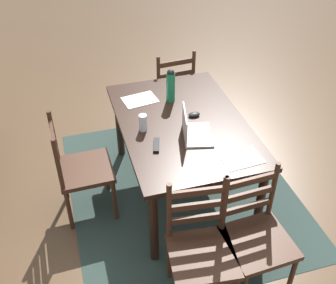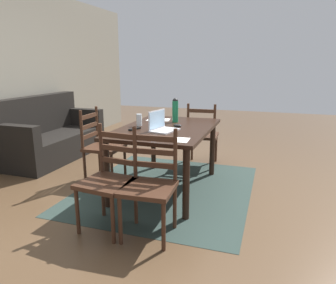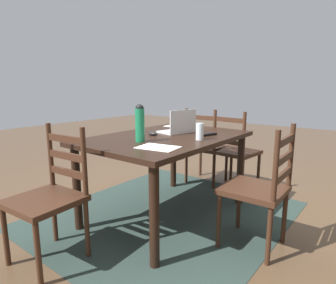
# 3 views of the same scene
# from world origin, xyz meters

# --- Properties ---
(ground_plane) EXTENTS (14.00, 14.00, 0.00)m
(ground_plane) POSITION_xyz_m (0.00, 0.00, 0.00)
(ground_plane) COLOR brown
(area_rug) EXTENTS (2.28, 2.01, 0.01)m
(area_rug) POSITION_xyz_m (0.00, 0.00, 0.00)
(area_rug) COLOR #283833
(area_rug) RESTS_ON ground
(dining_table) EXTENTS (1.52, 1.02, 0.77)m
(dining_table) POSITION_xyz_m (0.00, 0.00, 0.68)
(dining_table) COLOR black
(dining_table) RESTS_ON ground
(chair_right_near) EXTENTS (0.47, 0.47, 0.95)m
(chair_right_near) POSITION_xyz_m (1.05, -0.21, 0.46)
(chair_right_near) COLOR #3D2316
(chair_right_near) RESTS_ON ground
(chair_left_far) EXTENTS (0.49, 0.49, 0.95)m
(chair_left_far) POSITION_xyz_m (-1.05, 0.20, 0.46)
(chair_left_far) COLOR #3D2316
(chair_left_far) RESTS_ON ground
(chair_far_head) EXTENTS (0.45, 0.45, 0.95)m
(chair_far_head) POSITION_xyz_m (-0.00, 0.88, 0.46)
(chair_far_head) COLOR #3D2316
(chair_far_head) RESTS_ON ground
(chair_left_near) EXTENTS (0.47, 0.47, 0.95)m
(chair_left_near) POSITION_xyz_m (-1.05, -0.20, 0.46)
(chair_left_near) COLOR #3D2316
(chair_left_near) RESTS_ON ground
(couch) EXTENTS (1.80, 0.80, 1.00)m
(couch) POSITION_xyz_m (0.65, 2.22, 0.36)
(couch) COLOR black
(couch) RESTS_ON ground
(laptop) EXTENTS (0.36, 0.29, 0.23)m
(laptop) POSITION_xyz_m (-0.21, -0.01, 0.83)
(laptop) COLOR silver
(laptop) RESTS_ON dining_table
(water_bottle) EXTENTS (0.08, 0.08, 0.31)m
(water_bottle) POSITION_xyz_m (0.35, 0.00, 0.93)
(water_bottle) COLOR #197247
(water_bottle) RESTS_ON dining_table
(drinking_glass) EXTENTS (0.07, 0.07, 0.14)m
(drinking_glass) POSITION_xyz_m (-0.02, 0.34, 0.84)
(drinking_glass) COLOR silver
(drinking_glass) RESTS_ON dining_table
(computer_mouse) EXTENTS (0.06, 0.10, 0.03)m
(computer_mouse) POSITION_xyz_m (0.05, -0.12, 0.79)
(computer_mouse) COLOR black
(computer_mouse) RESTS_ON dining_table
(tv_remote) EXTENTS (0.18, 0.09, 0.02)m
(tv_remote) POSITION_xyz_m (-0.26, 0.29, 0.78)
(tv_remote) COLOR black
(tv_remote) RESTS_ON dining_table
(paper_stack_left) EXTENTS (0.25, 0.33, 0.00)m
(paper_stack_left) POSITION_xyz_m (0.43, 0.26, 0.77)
(paper_stack_left) COLOR white
(paper_stack_left) RESTS_ON dining_table
(paper_stack_right) EXTENTS (0.23, 0.31, 0.00)m
(paper_stack_right) POSITION_xyz_m (-0.58, -0.27, 0.77)
(paper_stack_right) COLOR white
(paper_stack_right) RESTS_ON dining_table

